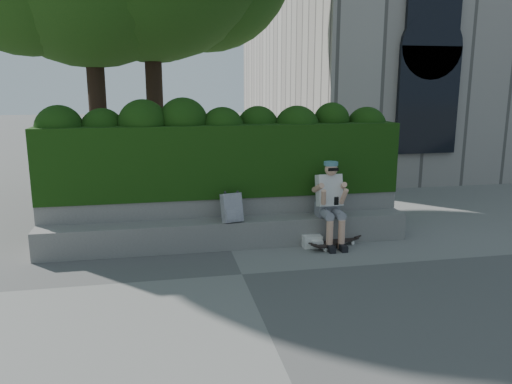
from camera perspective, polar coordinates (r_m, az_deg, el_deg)
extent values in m
plane|color=slate|center=(7.07, -1.62, -9.39)|extent=(80.00, 80.00, 0.00)
cube|color=gray|center=(8.16, -3.11, -4.73)|extent=(6.00, 0.45, 0.45)
cube|color=gray|center=(8.57, -3.57, -2.86)|extent=(6.00, 0.50, 0.75)
cube|color=black|center=(8.59, -3.86, 3.82)|extent=(6.00, 1.00, 1.20)
cylinder|color=black|center=(11.57, -11.38, 7.71)|extent=(0.37, 0.37, 3.48)
cylinder|color=black|center=(11.46, -17.45, 6.50)|extent=(0.38, 0.38, 3.14)
cube|color=slate|center=(8.40, 8.12, -1.96)|extent=(0.36, 0.26, 0.22)
cube|color=silver|center=(8.26, 8.35, 0.21)|extent=(0.40, 0.32, 0.55)
sphere|color=tan|center=(8.13, 8.59, 2.59)|extent=(0.21, 0.21, 0.21)
cylinder|color=teal|center=(8.14, 8.57, 3.24)|extent=(0.23, 0.23, 0.06)
cube|color=black|center=(7.96, 9.16, -1.01)|extent=(0.07, 0.02, 0.13)
cylinder|color=tan|center=(8.06, 8.41, -4.92)|extent=(0.11, 0.11, 0.47)
cylinder|color=tan|center=(8.12, 9.74, -4.82)|extent=(0.11, 0.11, 0.47)
cube|color=black|center=(8.06, 8.51, -6.37)|extent=(0.10, 0.26, 0.10)
cube|color=black|center=(8.13, 9.85, -6.26)|extent=(0.10, 0.26, 0.10)
cube|color=black|center=(8.29, 9.06, -5.63)|extent=(0.89, 0.57, 0.02)
cylinder|color=silver|center=(8.04, 7.95, -6.56)|extent=(0.07, 0.06, 0.06)
cylinder|color=silver|center=(8.17, 7.04, -6.23)|extent=(0.07, 0.06, 0.06)
cylinder|color=silver|center=(8.46, 10.98, -5.71)|extent=(0.07, 0.06, 0.06)
cylinder|color=silver|center=(8.58, 10.07, -5.41)|extent=(0.07, 0.06, 0.06)
cube|color=#B4B3B8|center=(7.95, -2.79, -1.79)|extent=(0.34, 0.24, 0.46)
cube|color=silver|center=(8.22, 6.38, -5.59)|extent=(0.31, 0.22, 0.20)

